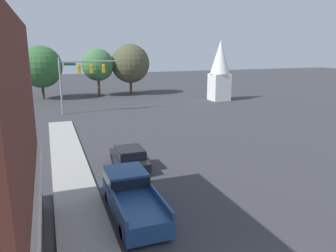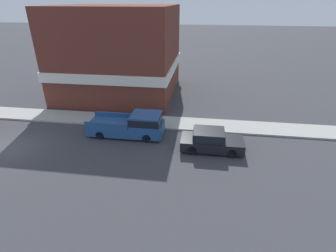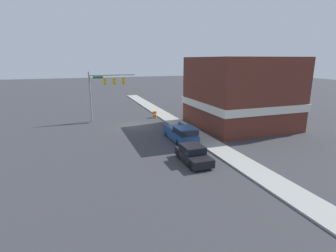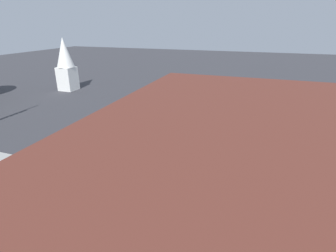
% 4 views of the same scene
% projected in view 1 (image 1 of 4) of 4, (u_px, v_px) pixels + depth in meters
% --- Properties ---
extents(far_signal_assembly, '(7.22, 0.49, 6.84)m').
position_uv_depth(far_signal_assembly, '(81.00, 73.00, 39.98)').
color(far_signal_assembly, gray).
rests_on(far_signal_assembly, ground).
extents(car_lead, '(1.86, 4.26, 1.48)m').
position_uv_depth(car_lead, '(129.00, 158.00, 22.09)').
color(car_lead, black).
rests_on(car_lead, ground).
extents(pickup_truck_parked, '(2.10, 5.69, 1.82)m').
position_uv_depth(pickup_truck_parked, '(131.00, 194.00, 16.28)').
color(pickup_truck_parked, black).
rests_on(pickup_truck_parked, ground).
extents(church_steeple, '(2.99, 2.99, 9.11)m').
position_uv_depth(church_steeple, '(220.00, 69.00, 49.97)').
color(church_steeple, white).
rests_on(church_steeple, ground).
extents(backdrop_tree_left_far, '(6.53, 6.53, 8.35)m').
position_uv_depth(backdrop_tree_left_far, '(41.00, 67.00, 51.03)').
color(backdrop_tree_left_far, '#4C3823').
rests_on(backdrop_tree_left_far, ground).
extents(backdrop_tree_left_mid, '(5.31, 5.31, 7.86)m').
position_uv_depth(backdrop_tree_left_mid, '(98.00, 65.00, 54.45)').
color(backdrop_tree_left_mid, '#4C3823').
rests_on(backdrop_tree_left_mid, ground).
extents(backdrop_tree_center, '(6.63, 6.63, 8.62)m').
position_uv_depth(backdrop_tree_center, '(130.00, 64.00, 56.48)').
color(backdrop_tree_center, '#4C3823').
rests_on(backdrop_tree_center, ground).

